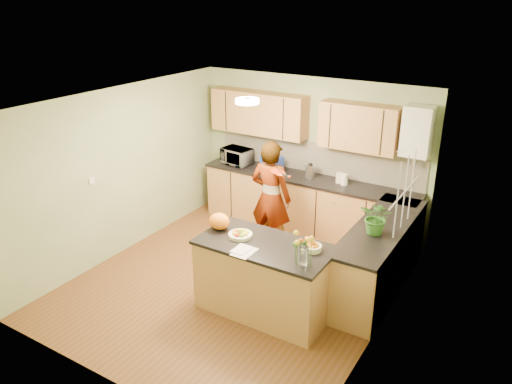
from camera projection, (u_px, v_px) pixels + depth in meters
The scene contains 28 objects.
floor at pixel (237, 282), 6.89m from camera, with size 4.50×4.50×0.00m, color brown.
ceiling at pixel (234, 102), 5.96m from camera, with size 4.00×4.50×0.02m, color white.
wall_back at pixel (311, 153), 8.21m from camera, with size 4.00×0.02×2.50m, color gray.
wall_front at pixel (102, 278), 4.64m from camera, with size 4.00×0.02×2.50m, color gray.
wall_left at pixel (123, 171), 7.39m from camera, with size 0.02×4.50×2.50m, color gray.
wall_right at pixel (387, 235), 5.46m from camera, with size 0.02×4.50×2.50m, color gray.
back_counter at pixel (307, 204), 8.21m from camera, with size 3.64×0.62×0.94m.
right_counter at pixel (379, 258), 6.57m from camera, with size 0.62×2.24×0.94m.
splashback at pixel (316, 157), 8.16m from camera, with size 3.60×0.02×0.52m, color white.
upper_cabinets at pixel (298, 118), 7.93m from camera, with size 3.20×0.34×0.70m.
boiler at pixel (417, 132), 7.02m from camera, with size 0.40×0.30×0.86m.
window_right at pixel (405, 192), 5.83m from camera, with size 0.01×1.30×1.05m.
light_switch at pixel (92, 181), 6.89m from camera, with size 0.02×0.09×0.09m, color white.
ceiling_lamp at pixel (247, 101), 6.21m from camera, with size 0.30×0.30×0.07m.
peninsula_island at pixel (265, 278), 6.11m from camera, with size 1.64×0.84×0.94m.
fruit_dish at pixel (240, 234), 6.09m from camera, with size 0.29×0.29×0.10m.
orange_bowl at pixel (312, 246), 5.77m from camera, with size 0.22×0.22×0.13m.
flower_vase at pixel (304, 239), 5.39m from camera, with size 0.25×0.25×0.46m.
orange_bag at pixel (219, 221), 6.28m from camera, with size 0.28×0.23×0.21m, color orange.
papers at pixel (244, 252), 5.75m from camera, with size 0.22×0.30×0.01m, color white.
violinist at pixel (271, 198), 7.39m from camera, with size 0.64×0.42×1.76m, color tan.
violin at pixel (276, 171), 6.92m from camera, with size 0.56×0.22×0.11m, color #560A05, non-canonical shape.
microwave at pixel (237, 156), 8.62m from camera, with size 0.51×0.34×0.28m, color white.
blue_box at pixel (272, 164), 8.27m from camera, with size 0.33×0.24×0.26m, color navy.
kettle at pixel (310, 171), 7.99m from camera, with size 0.15×0.15×0.29m.
jar_cream at pixel (339, 178), 7.79m from camera, with size 0.11×0.11×0.16m, color beige.
jar_white at pixel (344, 179), 7.71m from camera, with size 0.11×0.11×0.17m, color white.
potted_plant at pixel (377, 218), 6.10m from camera, with size 0.40×0.35×0.44m, color #316B23.
Camera 1 is at (3.31, -4.92, 3.74)m, focal length 35.00 mm.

